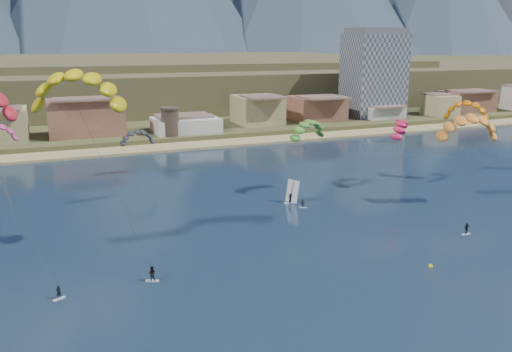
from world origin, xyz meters
The scene contains 15 objects.
ground centered at (0.00, 0.00, 0.00)m, with size 2400.00×2400.00×0.00m, color black.
beach centered at (0.00, 106.00, 0.25)m, with size 2200.00×12.00×0.90m.
land centered at (0.00, 560.00, 0.00)m, with size 2200.00×900.00×4.00m.
foothills centered at (22.39, 232.47, 9.08)m, with size 940.00×210.00×18.00m.
town centered at (-40.00, 122.00, 8.00)m, with size 400.00×24.00×12.00m.
apartment_tower centered at (85.00, 128.00, 17.82)m, with size 20.00×16.00×32.00m.
watchtower centered at (5.00, 114.00, 6.37)m, with size 5.82×5.82×8.60m.
kitesurfer_yellow centered at (-24.77, 35.83, 24.35)m, with size 14.62×18.76×28.96m.
kitesurfer_orange centered at (42.23, 33.38, 15.52)m, with size 17.48×17.27×21.62m.
kitesurfer_green centered at (18.58, 51.17, 13.52)m, with size 10.49×12.33×16.80m.
distant_kite_dark centered at (-10.57, 77.93, 9.44)m, with size 8.31×5.91×12.89m.
distant_kite_orange centered at (55.33, 48.15, 16.08)m, with size 9.29×9.50×19.19m.
distant_kite_red centered at (38.64, 48.97, 12.96)m, with size 8.17×8.39×16.05m.
windsurfer centered at (12.84, 46.18, 1.40)m, with size 2.55×2.79×4.42m.
buoy centered at (18.20, 12.67, 0.11)m, with size 0.63×0.63×0.63m.
Camera 1 is at (-28.99, -41.01, 30.59)m, focal length 37.17 mm.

